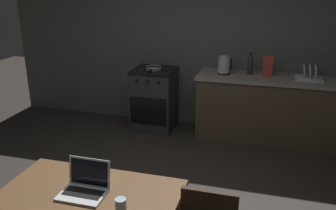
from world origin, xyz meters
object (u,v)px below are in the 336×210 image
Objects in this scene: stove_oven at (154,99)px; drinking_glass at (121,209)px; dining_table at (83,209)px; frying_pan at (153,68)px; cereal_box at (268,66)px; laptop at (85,187)px; dish_rack at (309,76)px; electric_kettle at (224,65)px; bottle_b at (250,64)px.

drinking_glass is (0.79, -3.14, 0.35)m from stove_oven.
dining_table is 3.13× the size of frying_pan.
cereal_box reaches higher than drinking_glass.
laptop is 3.40m from dish_rack.
electric_kettle is 0.58m from cereal_box.
frying_pan is at bearing -178.34° from electric_kettle.
laptop is at bearing -111.37° from cereal_box.
cereal_box is 0.83× the size of dish_rack.
electric_kettle is 0.35m from bottle_b.
bottle_b reaches higher than cereal_box.
laptop is 1.13× the size of cereal_box.
drinking_glass is at bearing -94.08° from electric_kettle.
dining_table is 3.05m from frying_pan.
cereal_box reaches higher than dining_table.
dining_table is 4.51× the size of cereal_box.
stove_oven is at bearing 98.55° from dining_table.
dish_rack is (1.11, 0.00, -0.08)m from electric_kettle.
drinking_glass is (0.36, -0.20, 0.03)m from laptop.
laptop is 3.20m from cereal_box.
cereal_box is (0.58, 0.02, 0.02)m from electric_kettle.
frying_pan is 1.20× the size of dish_rack.
frying_pan is 1.60m from cereal_box.
dish_rack is (1.33, 3.14, 0.15)m from drinking_glass.
laptop is 1.22× the size of electric_kettle.
cereal_box is (1.14, 3.05, 0.38)m from dining_table.
bottle_b is at bearing 174.04° from dish_rack.
drinking_glass is at bearing -75.79° from frying_pan.
laptop is at bearing -101.16° from electric_kettle.
electric_kettle is at bearing -178.02° from cereal_box.
cereal_box is 0.54m from dish_rack.
bottle_b is (1.36, 0.11, 0.12)m from frying_pan.
bottle_b is (0.93, 3.03, 0.27)m from laptop.
stove_oven reaches higher than dining_table.
dining_table is at bearing -110.41° from cereal_box.
frying_pan is at bearing -179.21° from dish_rack.
electric_kettle reaches higher than drinking_glass.
drinking_glass is at bearing -18.59° from dining_table.
laptop is 0.78× the size of frying_pan.
dish_rack is (1.67, 3.03, 0.29)m from dining_table.
dish_rack reaches higher than frying_pan.
stove_oven is 2.22× the size of frying_pan.
bottle_b is at bearing 3.48° from stove_oven.
drinking_glass reaches higher than dining_table.
cereal_box is at bearing 75.74° from drinking_glass.
dining_table is 3.28m from cereal_box.
cereal_box reaches higher than dish_rack.
drinking_glass is 3.28m from bottle_b.
bottle_b reaches higher than stove_oven.
stove_oven is at bearing -179.19° from cereal_box.
frying_pan is 3.22m from drinking_glass.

